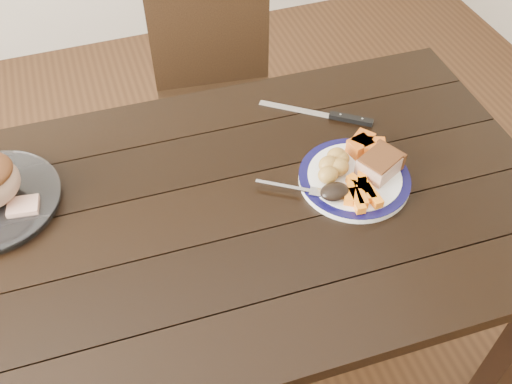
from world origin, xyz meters
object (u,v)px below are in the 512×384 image
object	(u,v)px
dining_table	(223,233)
fork	(297,189)
chair_far	(217,87)
pork_slice	(379,165)
dinner_plate	(354,179)
carving_knife	(337,117)

from	to	relation	value
dining_table	fork	world-z (taller)	fork
dining_table	chair_far	size ratio (longest dim) A/B	1.75
pork_slice	fork	size ratio (longest dim) A/B	0.61
chair_far	dining_table	bearing A→B (deg)	81.97
dinner_plate	carving_knife	xyz separation A→B (m)	(0.06, 0.23, -0.00)
dinner_plate	pork_slice	world-z (taller)	pork_slice
dining_table	dinner_plate	xyz separation A→B (m)	(0.33, -0.02, 0.10)
carving_knife	pork_slice	bearing A→B (deg)	-53.15
pork_slice	chair_far	bearing A→B (deg)	104.82
pork_slice	fork	distance (m)	0.21
chair_far	fork	size ratio (longest dim) A/B	5.88
carving_knife	dinner_plate	bearing A→B (deg)	-67.91
chair_far	dinner_plate	distance (m)	0.81
chair_far	dinner_plate	bearing A→B (deg)	107.23
pork_slice	dining_table	bearing A→B (deg)	176.19
dining_table	dinner_plate	bearing A→B (deg)	-3.64
dining_table	pork_slice	bearing A→B (deg)	-3.81
dining_table	chair_far	world-z (taller)	chair_far
dinner_plate	carving_knife	size ratio (longest dim) A/B	1.01
dining_table	chair_far	distance (m)	0.77
chair_far	carving_knife	bearing A→B (deg)	117.42
pork_slice	dinner_plate	bearing A→B (deg)	175.24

